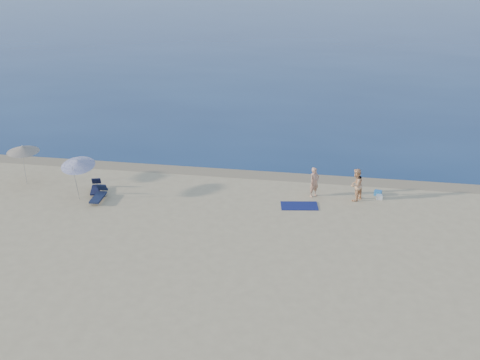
{
  "coord_description": "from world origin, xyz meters",
  "views": [
    {
      "loc": [
        4.91,
        -14.71,
        14.11
      ],
      "look_at": [
        -0.32,
        16.0,
        1.0
      ],
      "focal_mm": 45.0,
      "sensor_mm": 36.0,
      "label": 1
    }
  ],
  "objects_px": {
    "person_left": "(314,182)",
    "blue_cooler": "(378,193)",
    "person_right": "(356,185)",
    "umbrella_near": "(78,163)"
  },
  "relations": [
    {
      "from": "person_left",
      "to": "person_right",
      "type": "height_order",
      "value": "person_right"
    },
    {
      "from": "person_left",
      "to": "blue_cooler",
      "type": "distance_m",
      "value": 3.75
    },
    {
      "from": "blue_cooler",
      "to": "umbrella_near",
      "type": "relative_size",
      "value": 0.16
    },
    {
      "from": "person_right",
      "to": "blue_cooler",
      "type": "distance_m",
      "value": 1.76
    },
    {
      "from": "blue_cooler",
      "to": "umbrella_near",
      "type": "bearing_deg",
      "value": -153.94
    },
    {
      "from": "person_right",
      "to": "umbrella_near",
      "type": "bearing_deg",
      "value": -49.39
    },
    {
      "from": "person_left",
      "to": "person_right",
      "type": "distance_m",
      "value": 2.31
    },
    {
      "from": "person_left",
      "to": "blue_cooler",
      "type": "relative_size",
      "value": 4.24
    },
    {
      "from": "person_right",
      "to": "blue_cooler",
      "type": "bearing_deg",
      "value": 156.31
    },
    {
      "from": "person_right",
      "to": "umbrella_near",
      "type": "distance_m",
      "value": 15.48
    }
  ]
}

